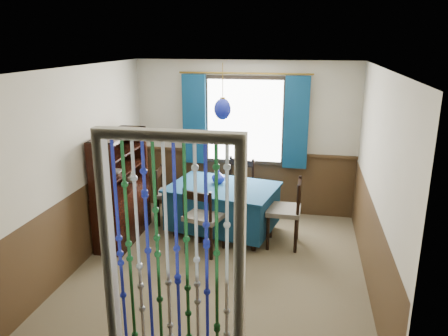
% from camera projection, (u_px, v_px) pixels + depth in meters
% --- Properties ---
extents(floor, '(4.00, 4.00, 0.00)m').
position_uv_depth(floor, '(221.00, 267.00, 5.60)').
color(floor, brown).
rests_on(floor, ground).
extents(ceiling, '(4.00, 4.00, 0.00)m').
position_uv_depth(ceiling, '(220.00, 68.00, 4.89)').
color(ceiling, silver).
rests_on(ceiling, ground).
extents(wall_back, '(3.60, 0.00, 3.60)m').
position_uv_depth(wall_back, '(245.00, 138.00, 7.13)').
color(wall_back, '#BFB59C').
rests_on(wall_back, ground).
extents(wall_front, '(3.60, 0.00, 3.60)m').
position_uv_depth(wall_front, '(169.00, 250.00, 3.36)').
color(wall_front, '#BFB59C').
rests_on(wall_front, ground).
extents(wall_left, '(0.00, 4.00, 4.00)m').
position_uv_depth(wall_left, '(83.00, 166.00, 5.57)').
color(wall_left, '#BFB59C').
rests_on(wall_left, ground).
extents(wall_right, '(0.00, 4.00, 4.00)m').
position_uv_depth(wall_right, '(377.00, 183.00, 4.91)').
color(wall_right, '#BFB59C').
rests_on(wall_right, ground).
extents(wainscot_back, '(3.60, 0.00, 3.60)m').
position_uv_depth(wainscot_back, '(244.00, 182.00, 7.33)').
color(wainscot_back, '#3E2B17').
rests_on(wainscot_back, ground).
extents(wainscot_front, '(3.60, 0.00, 3.60)m').
position_uv_depth(wainscot_front, '(173.00, 331.00, 3.59)').
color(wainscot_front, '#3E2B17').
rests_on(wainscot_front, ground).
extents(wainscot_left, '(0.00, 4.00, 4.00)m').
position_uv_depth(wainscot_left, '(89.00, 220.00, 5.78)').
color(wainscot_left, '#3E2B17').
rests_on(wainscot_left, ground).
extents(wainscot_right, '(0.00, 4.00, 4.00)m').
position_uv_depth(wainscot_right, '(369.00, 243.00, 5.13)').
color(wainscot_right, '#3E2B17').
rests_on(wainscot_right, ground).
extents(window, '(1.32, 0.12, 1.42)m').
position_uv_depth(window, '(245.00, 121.00, 6.99)').
color(window, black).
rests_on(window, wall_back).
extents(doorway, '(1.16, 0.12, 2.18)m').
position_uv_depth(doorway, '(173.00, 269.00, 3.48)').
color(doorway, silver).
rests_on(doorway, ground).
extents(dining_table, '(1.72, 1.35, 0.74)m').
position_uv_depth(dining_table, '(223.00, 206.00, 6.48)').
color(dining_table, navy).
rests_on(dining_table, floor).
extents(chair_near, '(0.57, 0.56, 0.95)m').
position_uv_depth(chair_near, '(203.00, 218.00, 5.86)').
color(chair_near, black).
rests_on(chair_near, floor).
extents(chair_far, '(0.58, 0.56, 0.96)m').
position_uv_depth(chair_far, '(237.00, 187.00, 7.06)').
color(chair_far, black).
rests_on(chair_far, floor).
extents(chair_left, '(0.47, 0.49, 0.91)m').
position_uv_depth(chair_left, '(170.00, 193.00, 6.84)').
color(chair_left, black).
rests_on(chair_left, floor).
extents(chair_right, '(0.47, 0.49, 0.97)m').
position_uv_depth(chair_right, '(286.00, 211.00, 6.06)').
color(chair_right, black).
rests_on(chair_right, floor).
extents(sideboard, '(0.43, 1.20, 1.56)m').
position_uv_depth(sideboard, '(122.00, 202.00, 6.28)').
color(sideboard, black).
rests_on(sideboard, floor).
extents(pendant_lamp, '(0.24, 0.24, 0.78)m').
position_uv_depth(pendant_lamp, '(223.00, 109.00, 6.07)').
color(pendant_lamp, olive).
rests_on(pendant_lamp, ceiling).
extents(vase_table, '(0.19, 0.19, 0.19)m').
position_uv_depth(vase_table, '(218.00, 177.00, 6.50)').
color(vase_table, navy).
rests_on(vase_table, dining_table).
extents(bowl_shelf, '(0.20, 0.20, 0.05)m').
position_uv_depth(bowl_shelf, '(116.00, 172.00, 5.88)').
color(bowl_shelf, beige).
rests_on(bowl_shelf, sideboard).
extents(vase_sideboard, '(0.20, 0.20, 0.19)m').
position_uv_depth(vase_sideboard, '(131.00, 176.00, 6.42)').
color(vase_sideboard, beige).
rests_on(vase_sideboard, sideboard).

